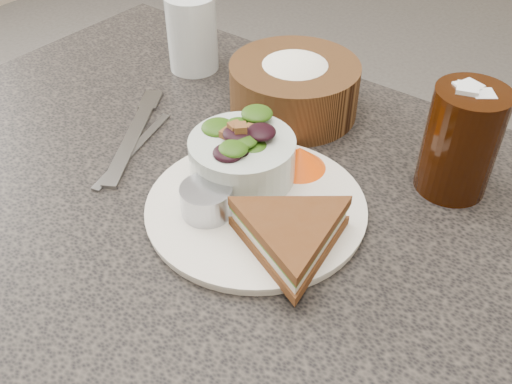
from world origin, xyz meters
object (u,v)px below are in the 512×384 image
object	(u,v)px
dining_table	(230,364)
bread_basket	(294,80)
dressing_ramekin	(207,200)
water_glass	(192,33)
dinner_plate	(256,208)
sandwich	(291,235)
salad_bowl	(242,152)
cola_glass	(462,137)

from	to	relation	value
dining_table	bread_basket	bearing A→B (deg)	98.99
dressing_ramekin	water_glass	xyz separation A→B (m)	(-0.26, 0.26, 0.03)
dining_table	dinner_plate	size ratio (longest dim) A/B	3.94
dressing_ramekin	dining_table	bearing A→B (deg)	114.05
sandwich	water_glass	world-z (taller)	water_glass
dining_table	sandwich	distance (m)	0.43
bread_basket	water_glass	distance (m)	0.21
sandwich	dressing_ramekin	bearing A→B (deg)	-152.93
dinner_plate	water_glass	bearing A→B (deg)	143.43
sandwich	water_glass	distance (m)	0.45
salad_bowl	cola_glass	xyz separation A→B (m)	(0.21, 0.15, 0.02)
dressing_ramekin	bread_basket	world-z (taller)	bread_basket
sandwich	cola_glass	distance (m)	0.24
bread_basket	cola_glass	size ratio (longest dim) A/B	1.26
water_glass	salad_bowl	bearing A→B (deg)	-36.83
water_glass	dining_table	bearing A→B (deg)	-42.24
dinner_plate	dressing_ramekin	world-z (taller)	dressing_ramekin
dinner_plate	cola_glass	distance (m)	0.25
dinner_plate	cola_glass	size ratio (longest dim) A/B	1.74
dressing_ramekin	water_glass	distance (m)	0.37
bread_basket	sandwich	bearing A→B (deg)	-55.95
dinner_plate	cola_glass	bearing A→B (deg)	48.67
sandwich	cola_glass	xyz separation A→B (m)	(0.09, 0.22, 0.04)
salad_bowl	water_glass	distance (m)	0.31
cola_glass	dressing_ramekin	bearing A→B (deg)	-130.98
sandwich	bread_basket	bearing A→B (deg)	146.18
sandwich	bread_basket	world-z (taller)	bread_basket
dinner_plate	bread_basket	xyz separation A→B (m)	(-0.09, 0.21, 0.05)
water_glass	sandwich	bearing A→B (deg)	-34.56
cola_glass	water_glass	xyz separation A→B (m)	(-0.45, 0.04, -0.01)
salad_bowl	cola_glass	world-z (taller)	cola_glass
cola_glass	bread_basket	bearing A→B (deg)	174.77
dining_table	sandwich	xyz separation A→B (m)	(0.13, -0.04, 0.41)
dinner_plate	salad_bowl	bearing A→B (deg)	144.87
dinner_plate	sandwich	world-z (taller)	sandwich
dinner_plate	bread_basket	world-z (taller)	bread_basket
dressing_ramekin	bread_basket	size ratio (longest dim) A/B	0.33
salad_bowl	dinner_plate	bearing A→B (deg)	-35.13
dining_table	dressing_ramekin	bearing A→B (deg)	-65.95
dining_table	salad_bowl	xyz separation A→B (m)	(0.01, 0.03, 0.42)
water_glass	bread_basket	bearing A→B (deg)	-3.63
dinner_plate	bread_basket	distance (m)	0.23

